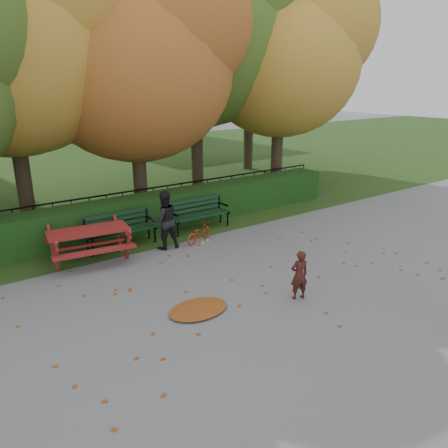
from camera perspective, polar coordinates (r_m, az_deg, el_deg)
ground at (r=9.39m, az=3.22°, el=-7.83°), size 90.00×90.00×0.00m
grass_strip at (r=21.60m, az=-20.89°, el=6.07°), size 90.00×90.00×0.00m
building_right at (r=37.06m, az=-15.63°, el=20.53°), size 9.00×6.00×12.00m
hedge at (r=12.77m, az=-9.50°, el=1.52°), size 13.00×0.90×1.00m
iron_fence at (r=13.46m, az=-11.04°, el=2.46°), size 14.00×0.04×1.02m
tree_b at (r=13.64m, az=-25.29°, el=22.04°), size 6.72×6.40×8.79m
tree_c at (r=13.95m, az=-10.09°, el=20.88°), size 6.30×6.00×8.00m
tree_d at (r=16.66m, az=-2.10°, el=24.65°), size 7.14×6.80×9.58m
tree_e at (r=17.11m, az=8.82°, el=21.27°), size 6.09×5.80×8.16m
tree_g at (r=21.30m, az=4.58°, el=21.56°), size 6.30×6.00×8.55m
bench_left at (r=11.57m, az=-13.47°, el=-0.41°), size 1.80×0.57×0.88m
bench_right at (r=12.61m, az=-3.40°, el=1.62°), size 1.80×0.57×0.88m
picnic_table at (r=10.78m, az=-17.25°, el=-1.59°), size 2.03×1.72×0.90m
leaf_pile at (r=8.36m, az=-3.36°, el=-11.02°), size 1.19×0.83×0.08m
leaf_scatter at (r=9.59m, az=2.09°, el=-7.17°), size 9.00×5.70×0.01m
child at (r=8.71m, az=9.81°, el=-6.58°), size 0.42×0.34×1.01m
adult at (r=11.15m, az=-7.80°, el=0.52°), size 0.81×0.67×1.52m
bicycle at (r=11.66m, az=-3.27°, el=-1.14°), size 1.03×0.64×0.51m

